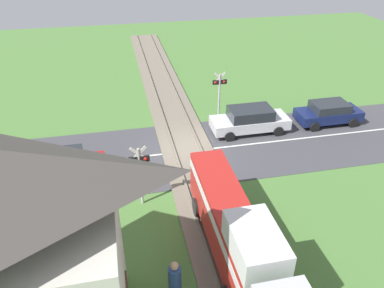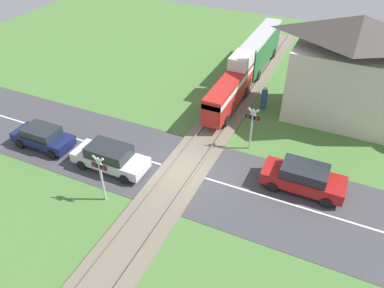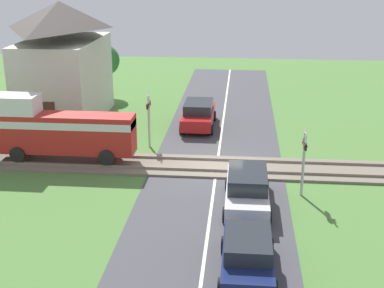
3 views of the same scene
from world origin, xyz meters
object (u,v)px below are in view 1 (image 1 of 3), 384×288
crossing_signal_west_approach (219,89)px  pedestrian_by_station (175,283)px  car_near_crossing (250,120)px  car_far_side (57,169)px  crossing_signal_east_approach (140,168)px  car_behind_queue (328,113)px

crossing_signal_west_approach → pedestrian_by_station: (5.02, 12.73, -1.12)m
car_near_crossing → car_far_side: (10.59, 2.88, 0.02)m
crossing_signal_west_approach → crossing_signal_east_approach: same height
car_behind_queue → pedestrian_by_station: pedestrian_by_station is taller
car_far_side → car_behind_queue: size_ratio=1.13×
car_behind_queue → crossing_signal_east_approach: 13.06m
car_near_crossing → car_behind_queue: (-5.06, -0.00, -0.06)m
crossing_signal_west_approach → crossing_signal_east_approach: (5.61, 7.57, 0.00)m
car_far_side → crossing_signal_east_approach: crossing_signal_east_approach is taller
car_behind_queue → car_far_side: bearing=10.4°
car_near_crossing → crossing_signal_west_approach: size_ratio=1.54×
crossing_signal_east_approach → pedestrian_by_station: 5.31m
car_far_side → crossing_signal_east_approach: (-3.75, 2.34, 1.09)m
crossing_signal_east_approach → pedestrian_by_station: bearing=96.5°
car_behind_queue → pedestrian_by_station: (11.32, 10.38, 0.05)m
crossing_signal_west_approach → pedestrian_by_station: size_ratio=1.72×
car_near_crossing → car_behind_queue: 5.06m
car_far_side → car_behind_queue: 15.92m
car_far_side → crossing_signal_west_approach: (-9.36, -5.22, 1.09)m
car_near_crossing → crossing_signal_west_approach: bearing=-62.2°
crossing_signal_east_approach → pedestrian_by_station: crossing_signal_east_approach is taller
car_near_crossing → car_behind_queue: bearing=-180.0°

